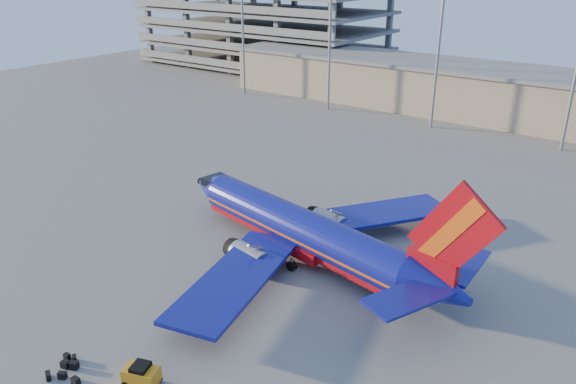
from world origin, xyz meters
name	(u,v)px	position (x,y,z in m)	size (l,w,h in m)	color
ground	(292,241)	(0.00, 0.00, 0.00)	(220.00, 220.00, 0.00)	slate
terminal_building	(550,100)	(10.00, 58.00, 4.32)	(122.00, 16.00, 8.50)	gray
parking_garage	(264,18)	(-62.00, 74.05, 11.73)	(62.00, 32.00, 21.40)	slate
light_mast_row	(509,20)	(5.00, 46.00, 17.55)	(101.60, 1.60, 28.65)	gray
aircraft_main	(308,233)	(3.04, -1.70, 2.56)	(35.09, 33.46, 11.98)	navy
baggage_tug	(141,375)	(3.89, -22.05, 0.85)	(2.60, 2.05, 1.64)	orange
luggage_pile	(67,369)	(-1.20, -24.21, 0.25)	(3.18, 2.59, 0.54)	black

